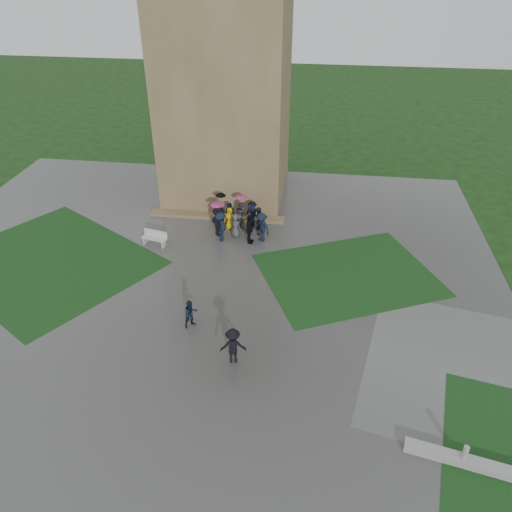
# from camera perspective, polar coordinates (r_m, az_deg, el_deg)

# --- Properties ---
(ground) EXTENTS (120.00, 120.00, 0.00)m
(ground) POSITION_cam_1_polar(r_m,az_deg,el_deg) (24.85, -9.37, -7.17)
(ground) COLOR black
(plaza) EXTENTS (34.00, 34.00, 0.02)m
(plaza) POSITION_cam_1_polar(r_m,az_deg,el_deg) (26.34, -8.19, -4.42)
(plaza) COLOR #3B3C39
(plaza) RESTS_ON ground
(lawn_inset_left) EXTENTS (14.10, 13.46, 0.01)m
(lawn_inset_left) POSITION_cam_1_polar(r_m,az_deg,el_deg) (31.00, -22.57, -0.61)
(lawn_inset_left) COLOR #123313
(lawn_inset_left) RESTS_ON plaza
(lawn_inset_right) EXTENTS (11.12, 10.15, 0.01)m
(lawn_inset_right) POSITION_cam_1_polar(r_m,az_deg,el_deg) (28.01, 10.47, -2.12)
(lawn_inset_right) COLOR #123313
(lawn_inset_right) RESTS_ON plaza
(tower) EXTENTS (8.00, 8.00, 18.00)m
(tower) POSITION_cam_1_polar(r_m,az_deg,el_deg) (34.42, -3.55, 21.25)
(tower) COLOR brown
(tower) RESTS_ON ground
(tower_plinth) EXTENTS (9.00, 0.80, 0.22)m
(tower_plinth) POSITION_cam_1_polar(r_m,az_deg,el_deg) (33.32, -4.46, 4.57)
(tower_plinth) COLOR brown
(tower_plinth) RESTS_ON plaza
(bench) EXTENTS (1.63, 0.83, 0.91)m
(bench) POSITION_cam_1_polar(r_m,az_deg,el_deg) (30.65, -11.50, 2.06)
(bench) COLOR #B8B9B4
(bench) RESTS_ON plaza
(visitor_cluster) EXTENTS (4.07, 3.47, 2.54)m
(visitor_cluster) POSITION_cam_1_polar(r_m,az_deg,el_deg) (30.87, -1.88, 4.23)
(visitor_cluster) COLOR black
(visitor_cluster) RESTS_ON plaza
(pedestrian_mid) EXTENTS (0.80, 0.77, 1.45)m
(pedestrian_mid) POSITION_cam_1_polar(r_m,az_deg,el_deg) (23.88, -7.44, -6.56)
(pedestrian_mid) COLOR black
(pedestrian_mid) RESTS_ON plaza
(pedestrian_near) EXTENTS (1.22, 0.77, 1.76)m
(pedestrian_near) POSITION_cam_1_polar(r_m,az_deg,el_deg) (21.81, -2.64, -10.22)
(pedestrian_near) COLOR black
(pedestrian_near) RESTS_ON plaza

